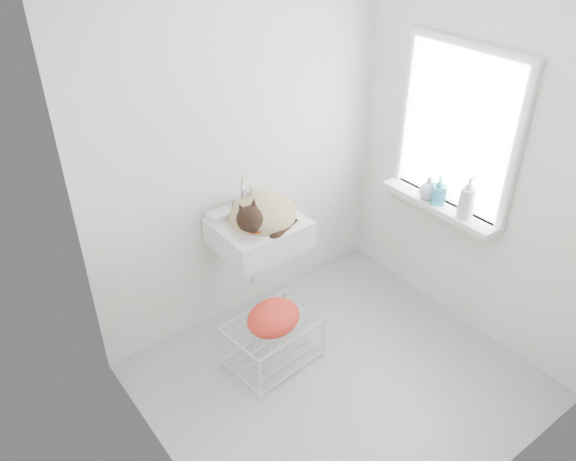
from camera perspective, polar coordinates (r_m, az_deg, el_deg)
floor at (r=3.74m, az=5.04°, el=-14.72°), size 2.20×2.00×0.02m
back_wall at (r=3.65m, az=-4.57°, el=8.40°), size 2.20×0.02×2.50m
right_wall at (r=3.71m, az=18.90°, el=7.15°), size 0.02×2.00×2.50m
left_wall at (r=2.44m, az=-13.29°, el=-6.04°), size 0.02×2.00×2.50m
window_glass at (r=3.76m, az=16.60°, el=9.59°), size 0.01×0.80×1.00m
window_frame at (r=3.75m, az=16.46°, el=9.54°), size 0.04×0.90×1.10m
windowsill at (r=3.93m, az=14.75°, el=2.41°), size 0.16×0.88×0.04m
sink at (r=3.61m, az=-2.94°, el=0.98°), size 0.55×0.48×0.22m
faucet at (r=3.67m, az=-4.61°, el=4.02°), size 0.20×0.14×0.20m
cat at (r=3.58m, az=-2.64°, el=1.48°), size 0.50×0.43×0.30m
wire_rack at (r=3.74m, az=-1.53°, el=-11.19°), size 0.58×0.44×0.33m
towel at (r=3.57m, az=-1.44°, el=-9.24°), size 0.42×0.34×0.15m
bottle_a at (r=3.81m, az=17.11°, el=1.32°), size 0.11×0.11×0.24m
bottle_b at (r=3.92m, az=14.59°, el=2.67°), size 0.12×0.12×0.19m
bottle_c at (r=3.96m, az=13.69°, el=3.16°), size 0.16×0.16×0.16m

